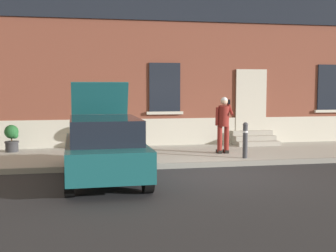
% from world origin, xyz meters
% --- Properties ---
extents(ground_plane, '(80.00, 80.00, 0.00)m').
position_xyz_m(ground_plane, '(0.00, 0.00, 0.00)').
color(ground_plane, '#232326').
extents(sidewalk, '(24.00, 3.60, 0.15)m').
position_xyz_m(sidewalk, '(0.00, 2.80, 0.07)').
color(sidewalk, '#99968E').
rests_on(sidewalk, ground).
extents(curb_edge, '(24.00, 0.12, 0.15)m').
position_xyz_m(curb_edge, '(0.00, 0.94, 0.07)').
color(curb_edge, gray).
rests_on(curb_edge, ground).
extents(building_facade, '(24.00, 1.52, 7.50)m').
position_xyz_m(building_facade, '(0.01, 5.29, 3.73)').
color(building_facade, brown).
rests_on(building_facade, ground).
extents(entrance_stoop, '(1.52, 0.96, 0.48)m').
position_xyz_m(entrance_stoop, '(2.78, 4.23, 0.34)').
color(entrance_stoop, '#9E998E').
rests_on(entrance_stoop, sidewalk).
extents(hatchback_car_teal, '(1.87, 4.11, 2.34)m').
position_xyz_m(hatchback_car_teal, '(-2.76, -0.31, 0.80)').
color(hatchback_car_teal, '#165156').
rests_on(hatchback_car_teal, ground).
extents(bollard_near_person, '(0.15, 0.15, 1.04)m').
position_xyz_m(bollard_near_person, '(1.35, 1.35, 0.71)').
color(bollard_near_person, '#333338').
rests_on(bollard_near_person, sidewalk).
extents(bollard_far_left, '(0.15, 0.15, 1.04)m').
position_xyz_m(bollard_far_left, '(-2.11, 1.35, 0.71)').
color(bollard_far_left, '#333338').
rests_on(bollard_far_left, sidewalk).
extents(person_on_phone, '(0.51, 0.47, 1.75)m').
position_xyz_m(person_on_phone, '(1.01, 2.33, 1.15)').
color(person_on_phone, maroon).
rests_on(person_on_phone, sidewalk).
extents(planter_charcoal, '(0.44, 0.44, 0.86)m').
position_xyz_m(planter_charcoal, '(-5.49, 3.94, 0.61)').
color(planter_charcoal, '#2D2D30').
rests_on(planter_charcoal, sidewalk).
extents(planter_terracotta, '(0.44, 0.44, 0.86)m').
position_xyz_m(planter_terracotta, '(-3.23, 4.20, 0.61)').
color(planter_terracotta, '#B25B38').
rests_on(planter_terracotta, sidewalk).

